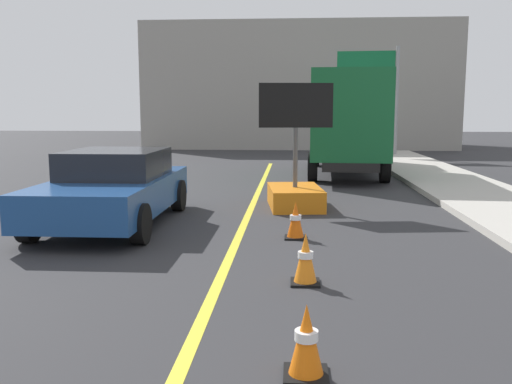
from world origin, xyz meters
The scene contains 9 objects.
lane_center_stripe centered at (0.00, 6.00, 0.00)m, with size 0.14×36.00×0.01m, color yellow.
arrow_board_trailer centered at (0.95, 13.78, 0.48)m, with size 1.60×1.91×2.70m.
box_truck centered at (2.68, 20.35, 1.78)m, with size 2.74×7.71×3.27m.
pickup_car centered at (-2.42, 11.73, 0.70)m, with size 2.06×4.51×1.38m.
highway_guide_sign centered at (4.78, 27.57, 3.42)m, with size 2.78×0.33×5.00m.
far_building_block centered at (1.18, 35.44, 3.46)m, with size 17.33×7.46×6.93m, color gray.
traffic_cone_mid_lane centered at (1.03, 5.93, 0.29)m, with size 0.36×0.36×0.60m.
traffic_cone_far_lane centered at (1.07, 8.33, 0.31)m, with size 0.36×0.36×0.64m.
traffic_cone_curbside centered at (0.96, 10.77, 0.30)m, with size 0.36×0.36×0.62m.
Camera 1 is at (0.91, 1.76, 2.10)m, focal length 38.68 mm.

